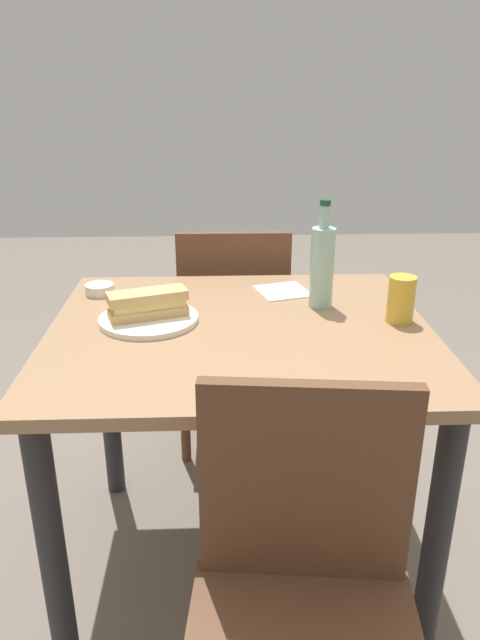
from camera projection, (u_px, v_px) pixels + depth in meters
ground_plane at (240, 561)px, 1.79m from camera, size 8.00×8.00×0.00m
dining_table at (240, 373)px, 1.55m from camera, size 0.96×0.85×0.76m
chair_far at (233, 326)px, 2.18m from camera, size 0.40×0.40×0.88m
chair_near at (304, 602)px, 1.03m from camera, size 0.44×0.44×0.88m
plate_near at (149, 319)px, 1.54m from camera, size 0.25×0.25×0.01m
baguette_sandwich_near at (148, 304)px, 1.52m from camera, size 0.21×0.13×0.07m
knife_near at (139, 308)px, 1.58m from camera, size 0.18×0.04×0.01m
water_bottle at (322, 265)px, 1.60m from camera, size 0.06×0.06×0.29m
beer_glass at (401, 299)px, 1.52m from camera, size 0.07×0.07×0.12m
olive_bowl at (100, 289)px, 1.73m from camera, size 0.08×0.08×0.03m
paper_napkin at (283, 291)px, 1.75m from camera, size 0.17×0.17×0.00m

